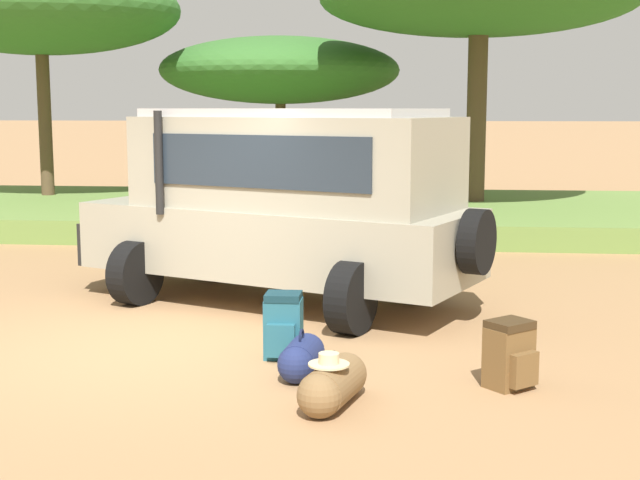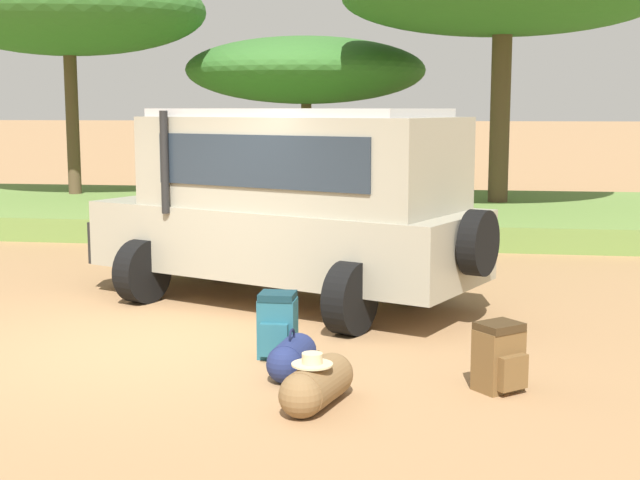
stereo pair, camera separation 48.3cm
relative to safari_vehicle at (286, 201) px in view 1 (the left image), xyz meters
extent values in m
plane|color=#9E754C|center=(-1.09, -2.33, -1.29)|extent=(320.00, 320.00, 0.00)
cube|color=olive|center=(-1.09, 7.86, -1.07)|extent=(120.00, 7.00, 0.44)
cube|color=gray|center=(-0.10, 0.04, -0.47)|extent=(5.25, 3.68, 0.84)
cube|color=gray|center=(0.13, -0.06, 0.50)|extent=(4.22, 3.15, 1.10)
cube|color=#232D38|center=(-1.27, 0.55, 0.45)|extent=(0.67, 1.45, 0.77)
cube|color=#232D38|center=(-0.23, -0.88, 0.55)|extent=(2.72, 1.20, 0.60)
cube|color=#232D38|center=(0.49, 0.77, 0.55)|extent=(2.72, 1.20, 0.60)
cube|color=#B7B7B7|center=(0.08, -0.04, 1.10)|extent=(3.83, 2.93, 0.10)
cube|color=black|center=(-2.46, 1.06, -0.64)|extent=(0.79, 1.55, 0.56)
cylinder|color=black|center=(-1.50, -0.41, 0.50)|extent=(0.10, 0.10, 1.25)
cylinder|color=black|center=(-1.88, -0.24, -0.89)|extent=(0.57, 0.85, 0.80)
cylinder|color=black|center=(-1.11, 1.53, -0.89)|extent=(0.57, 0.85, 0.80)
cylinder|color=black|center=(0.91, -1.45, -0.89)|extent=(0.57, 0.85, 0.80)
cylinder|color=black|center=(1.68, 0.33, -0.89)|extent=(0.57, 0.85, 0.80)
cylinder|color=black|center=(2.28, -0.98, -0.32)|extent=(0.49, 0.76, 0.74)
cube|color=brown|center=(2.41, -3.19, -1.02)|extent=(0.48, 0.47, 0.54)
cube|color=brown|center=(2.53, -3.33, -1.09)|extent=(0.27, 0.25, 0.30)
cube|color=#3A2A16|center=(2.41, -3.19, -0.72)|extent=(0.47, 0.46, 0.07)
cylinder|color=#3A2A16|center=(2.37, -3.01, -1.02)|extent=(0.04, 0.04, 0.46)
cylinder|color=#3A2A16|center=(2.24, -3.12, -1.02)|extent=(0.04, 0.04, 0.46)
cube|color=#235B6B|center=(0.30, -2.45, -1.00)|extent=(0.37, 0.31, 0.59)
cube|color=#235B6B|center=(0.31, -2.64, -1.07)|extent=(0.27, 0.08, 0.32)
cube|color=#13323A|center=(0.30, -2.45, -0.68)|extent=(0.35, 0.32, 0.07)
cylinder|color=#13323A|center=(0.38, -2.27, -1.00)|extent=(0.04, 0.04, 0.50)
cylinder|color=#13323A|center=(0.22, -2.27, -1.00)|extent=(0.04, 0.04, 0.50)
cylinder|color=brown|center=(0.92, -3.85, -1.11)|extent=(0.53, 0.71, 0.37)
sphere|color=brown|center=(0.83, -4.15, -1.11)|extent=(0.36, 0.36, 0.36)
sphere|color=brown|center=(1.00, -3.54, -1.11)|extent=(0.36, 0.36, 0.36)
torus|color=#493721|center=(0.92, -3.85, -0.90)|extent=(0.07, 0.16, 0.16)
cylinder|color=beige|center=(0.89, -3.94, -0.91)|extent=(0.34, 0.34, 0.02)
cylinder|color=beige|center=(0.89, -3.94, -0.86)|extent=(0.17, 0.17, 0.09)
cylinder|color=navy|center=(0.56, -3.04, -1.12)|extent=(0.39, 0.51, 0.34)
sphere|color=navy|center=(0.53, -3.28, -1.12)|extent=(0.34, 0.34, 0.34)
sphere|color=navy|center=(0.58, -2.80, -1.12)|extent=(0.34, 0.34, 0.34)
torus|color=#121834|center=(0.56, -3.04, -0.93)|extent=(0.04, 0.17, 0.16)
cylinder|color=brown|center=(-6.86, 9.01, 0.60)|extent=(0.30, 0.30, 3.79)
ellipsoid|color=#336628|center=(-6.86, 9.01, 3.34)|extent=(6.36, 5.75, 1.99)
cylinder|color=brown|center=(-1.80, 11.89, 0.04)|extent=(0.26, 0.26, 2.67)
ellipsoid|color=#336628|center=(-1.80, 11.89, 2.09)|extent=(6.07, 6.64, 1.68)
cylinder|color=brown|center=(2.93, 8.62, 0.74)|extent=(0.42, 0.42, 4.08)
camera|label=1|loc=(1.52, -10.92, 1.15)|focal=50.00mm
camera|label=2|loc=(2.00, -10.86, 1.15)|focal=50.00mm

